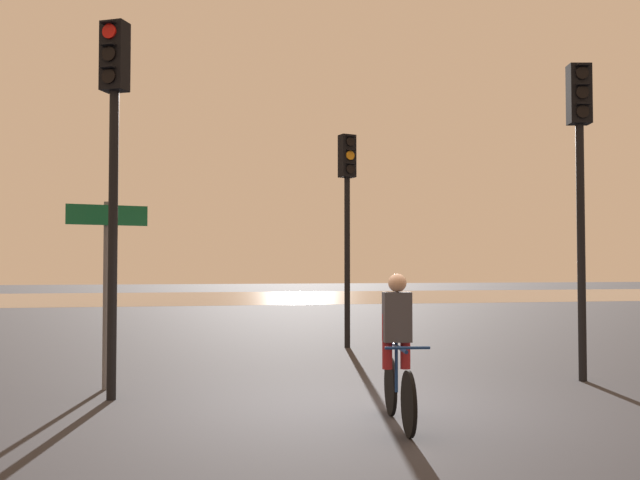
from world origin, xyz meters
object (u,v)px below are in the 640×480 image
object	(u,v)px
traffic_light_near_right	(580,161)
cyclist	(398,348)
direction_sign_post	(106,267)
traffic_light_near_left	(114,138)
traffic_light_center	(347,199)

from	to	relation	value
traffic_light_near_right	cyclist	bearing A→B (deg)	43.06
traffic_light_near_right	cyclist	xyz separation A→B (m)	(-3.57, -2.21, -2.45)
direction_sign_post	cyclist	distance (m)	4.46
traffic_light_near_left	cyclist	bearing A→B (deg)	174.18
traffic_light_near_left	direction_sign_post	bearing A→B (deg)	-52.16
traffic_light_near_right	direction_sign_post	size ratio (longest dim) A/B	1.82
traffic_light_center	direction_sign_post	xyz separation A→B (m)	(-4.48, -4.25, -1.41)
cyclist	traffic_light_near_left	bearing A→B (deg)	-26.03
traffic_light_center	cyclist	size ratio (longest dim) A/B	2.63
traffic_light_near_left	direction_sign_post	distance (m)	1.85
direction_sign_post	traffic_light_near_left	bearing A→B (deg)	86.94
traffic_light_near_left	traffic_light_near_right	xyz separation A→B (m)	(6.72, 0.14, -0.08)
cyclist	traffic_light_near_right	bearing A→B (deg)	-140.94
traffic_light_near_left	cyclist	size ratio (longest dim) A/B	2.86
traffic_light_center	direction_sign_post	distance (m)	6.34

